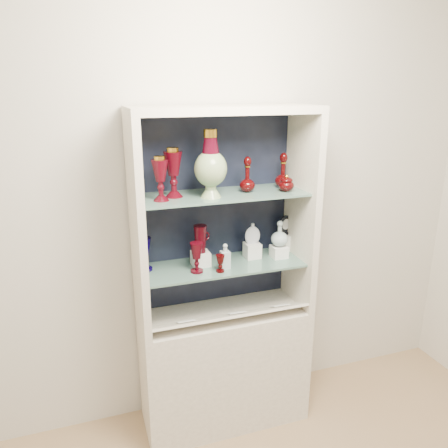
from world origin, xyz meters
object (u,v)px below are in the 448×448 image
object	(u,v)px
pedestal_lamp_left	(173,173)
enamel_urn	(211,164)
clear_round_decanter	(280,234)
cameo_medallion	(285,225)
lidded_bowl	(286,183)
ruby_pitcher	(200,239)
flat_flask	(253,233)
ruby_decanter_a	(247,172)
ruby_goblet_small	(220,263)
clear_square_bottle	(225,256)
pedestal_lamp_right	(160,179)
ruby_decanter_b	(283,169)
cobalt_goblet	(144,254)
ruby_goblet_tall	(197,258)

from	to	relation	value
pedestal_lamp_left	enamel_urn	size ratio (longest dim) A/B	0.74
clear_round_decanter	cameo_medallion	world-z (taller)	cameo_medallion
enamel_urn	lidded_bowl	xyz separation A→B (m)	(0.44, -0.00, -0.13)
ruby_pitcher	flat_flask	bearing A→B (deg)	-17.80
cameo_medallion	enamel_urn	bearing A→B (deg)	173.40
ruby_decanter_a	ruby_goblet_small	bearing A→B (deg)	-153.77
pedestal_lamp_left	cameo_medallion	xyz separation A→B (m)	(0.71, 0.08, -0.39)
ruby_goblet_small	clear_square_bottle	distance (m)	0.06
pedestal_lamp_right	cameo_medallion	size ratio (longest dim) A/B	1.77
ruby_decanter_b	flat_flask	xyz separation A→B (m)	(-0.18, 0.01, -0.37)
enamel_urn	cobalt_goblet	distance (m)	0.63
ruby_decanter_b	ruby_goblet_tall	size ratio (longest dim) A/B	1.25
ruby_decanter_a	ruby_goblet_small	world-z (taller)	ruby_decanter_a
pedestal_lamp_right	ruby_decanter_b	xyz separation A→B (m)	(0.73, 0.08, -0.01)
ruby_decanter_a	cobalt_goblet	xyz separation A→B (m)	(-0.58, 0.06, -0.44)
pedestal_lamp_right	ruby_goblet_tall	distance (m)	0.48
clear_square_bottle	ruby_decanter_b	bearing A→B (deg)	13.36
pedestal_lamp_left	ruby_goblet_tall	bearing A→B (deg)	-37.19
pedestal_lamp_right	clear_round_decanter	distance (m)	0.81
ruby_decanter_b	cobalt_goblet	bearing A→B (deg)	178.24
enamel_urn	ruby_pitcher	size ratio (longest dim) A/B	2.25
pedestal_lamp_right	clear_square_bottle	world-z (taller)	pedestal_lamp_right
pedestal_lamp_right	cameo_medallion	distance (m)	0.88
pedestal_lamp_left	flat_flask	world-z (taller)	pedestal_lamp_left
cobalt_goblet	ruby_goblet_small	xyz separation A→B (m)	(0.39, -0.16, -0.05)
ruby_goblet_tall	ruby_pitcher	world-z (taller)	ruby_pitcher
pedestal_lamp_left	lidded_bowl	distance (m)	0.64
pedestal_lamp_right	ruby_decanter_b	bearing A→B (deg)	6.04
ruby_decanter_b	cobalt_goblet	xyz separation A→B (m)	(-0.82, 0.03, -0.43)
pedestal_lamp_left	ruby_goblet_tall	distance (m)	0.48
lidded_bowl	ruby_pitcher	distance (m)	0.58
ruby_goblet_tall	flat_flask	bearing A→B (deg)	15.67
enamel_urn	clear_round_decanter	size ratio (longest dim) A/B	2.36
ruby_goblet_tall	ruby_pitcher	xyz separation A→B (m)	(0.05, 0.09, 0.07)
pedestal_lamp_right	ruby_decanter_a	xyz separation A→B (m)	(0.49, 0.04, -0.00)
enamel_urn	ruby_decanter_b	size ratio (longest dim) A/B	1.65
enamel_urn	cameo_medallion	bearing A→B (deg)	16.13
ruby_goblet_tall	clear_square_bottle	distance (m)	0.17
pedestal_lamp_left	clear_square_bottle	xyz separation A→B (m)	(0.26, -0.07, -0.48)
enamel_urn	flat_flask	size ratio (longest dim) A/B	2.77
lidded_bowl	ruby_goblet_tall	xyz separation A→B (m)	(-0.53, -0.00, -0.38)
cobalt_goblet	flat_flask	xyz separation A→B (m)	(0.64, -0.01, 0.06)
lidded_bowl	flat_flask	size ratio (longest dim) A/B	0.76
ruby_decanter_b	ruby_goblet_tall	xyz separation A→B (m)	(-0.55, -0.09, -0.44)
cameo_medallion	clear_square_bottle	bearing A→B (deg)	176.49
pedestal_lamp_left	ruby_pitcher	world-z (taller)	pedestal_lamp_left
clear_square_bottle	ruby_goblet_tall	bearing A→B (deg)	-179.53
lidded_bowl	ruby_goblet_small	distance (m)	0.58
pedestal_lamp_right	flat_flask	distance (m)	0.68
pedestal_lamp_left	flat_flask	bearing A→B (deg)	3.75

